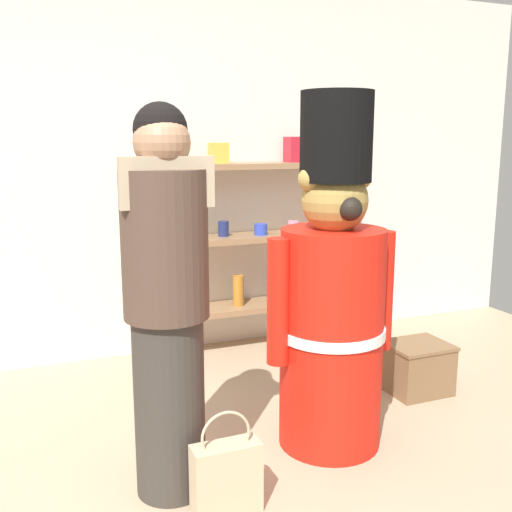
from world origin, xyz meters
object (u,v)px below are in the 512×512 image
(person_shopper, at_px, (167,299))
(shopping_bag, at_px, (226,476))
(merchandise_shelf, at_px, (260,232))
(display_crate, at_px, (417,368))
(teddy_bear_guard, at_px, (332,302))

(person_shopper, distance_m, shopping_bag, 0.76)
(merchandise_shelf, bearing_deg, display_crate, -63.87)
(merchandise_shelf, distance_m, teddy_bear_guard, 1.50)
(person_shopper, bearing_deg, display_crate, 15.36)
(merchandise_shelf, xyz_separation_m, shopping_bag, (-0.91, -1.83, -0.69))
(shopping_bag, bearing_deg, display_crate, 25.42)
(person_shopper, xyz_separation_m, display_crate, (1.63, 0.45, -0.71))
(teddy_bear_guard, relative_size, display_crate, 4.72)
(person_shopper, xyz_separation_m, shopping_bag, (0.17, -0.25, -0.70))
(shopping_bag, height_order, display_crate, shopping_bag)
(person_shopper, bearing_deg, shopping_bag, -56.04)
(merchandise_shelf, height_order, person_shopper, merchandise_shelf)
(display_crate, bearing_deg, teddy_bear_guard, -156.69)
(shopping_bag, xyz_separation_m, display_crate, (1.46, 0.69, -0.01))
(teddy_bear_guard, distance_m, display_crate, 1.04)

